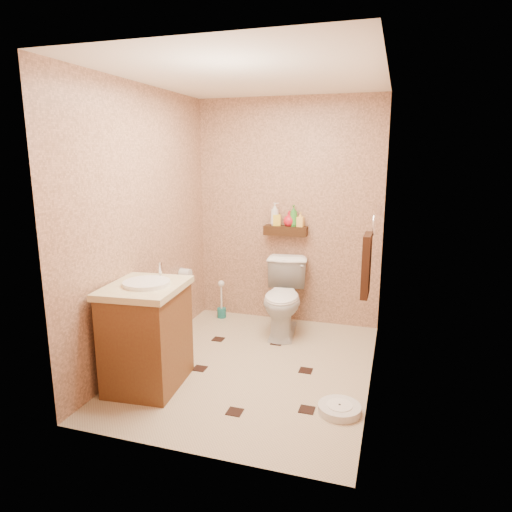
% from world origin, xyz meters
% --- Properties ---
extents(ground, '(2.50, 2.50, 0.00)m').
position_xyz_m(ground, '(0.00, 0.00, 0.00)').
color(ground, '#C7B691').
rests_on(ground, ground).
extents(wall_back, '(2.00, 0.04, 2.40)m').
position_xyz_m(wall_back, '(0.00, 1.25, 1.20)').
color(wall_back, tan).
rests_on(wall_back, ground).
extents(wall_front, '(2.00, 0.04, 2.40)m').
position_xyz_m(wall_front, '(0.00, -1.25, 1.20)').
color(wall_front, tan).
rests_on(wall_front, ground).
extents(wall_left, '(0.04, 2.50, 2.40)m').
position_xyz_m(wall_left, '(-1.00, 0.00, 1.20)').
color(wall_left, tan).
rests_on(wall_left, ground).
extents(wall_right, '(0.04, 2.50, 2.40)m').
position_xyz_m(wall_right, '(1.00, 0.00, 1.20)').
color(wall_right, tan).
rests_on(wall_right, ground).
extents(ceiling, '(2.00, 2.50, 0.02)m').
position_xyz_m(ceiling, '(0.00, 0.00, 2.40)').
color(ceiling, white).
rests_on(ceiling, wall_back).
extents(wall_shelf, '(0.46, 0.14, 0.10)m').
position_xyz_m(wall_shelf, '(0.00, 1.17, 1.02)').
color(wall_shelf, '#39220F').
rests_on(wall_shelf, wall_back).
extents(floor_accents, '(1.21, 1.39, 0.01)m').
position_xyz_m(floor_accents, '(0.05, -0.07, 0.00)').
color(floor_accents, black).
rests_on(floor_accents, ground).
extents(toilet, '(0.52, 0.79, 0.76)m').
position_xyz_m(toilet, '(0.07, 0.83, 0.38)').
color(toilet, white).
rests_on(toilet, ground).
extents(vanity, '(0.62, 0.73, 0.96)m').
position_xyz_m(vanity, '(-0.70, -0.54, 0.43)').
color(vanity, brown).
rests_on(vanity, ground).
extents(bathroom_scale, '(0.36, 0.36, 0.06)m').
position_xyz_m(bathroom_scale, '(0.82, -0.51, 0.03)').
color(bathroom_scale, silver).
rests_on(bathroom_scale, ground).
extents(toilet_brush, '(0.10, 0.10, 0.44)m').
position_xyz_m(toilet_brush, '(-0.71, 1.07, 0.15)').
color(toilet_brush, '#1A6B68').
rests_on(toilet_brush, ground).
extents(towel_ring, '(0.12, 0.30, 0.76)m').
position_xyz_m(towel_ring, '(0.91, 0.25, 0.95)').
color(towel_ring, silver).
rests_on(towel_ring, wall_right).
extents(toilet_paper, '(0.12, 0.11, 0.12)m').
position_xyz_m(toilet_paper, '(-0.94, 0.65, 0.60)').
color(toilet_paper, silver).
rests_on(toilet_paper, wall_left).
extents(bottle_a, '(0.10, 0.10, 0.25)m').
position_xyz_m(bottle_a, '(-0.12, 1.17, 1.19)').
color(bottle_a, silver).
rests_on(bottle_a, wall_shelf).
extents(bottle_b, '(0.11, 0.11, 0.18)m').
position_xyz_m(bottle_b, '(-0.11, 1.17, 1.16)').
color(bottle_b, yellow).
rests_on(bottle_b, wall_shelf).
extents(bottle_c, '(0.18, 0.18, 0.16)m').
position_xyz_m(bottle_c, '(0.04, 1.17, 1.15)').
color(bottle_c, red).
rests_on(bottle_c, wall_shelf).
extents(bottle_d, '(0.11, 0.11, 0.22)m').
position_xyz_m(bottle_d, '(0.08, 1.17, 1.18)').
color(bottle_d, green).
rests_on(bottle_d, wall_shelf).
extents(bottle_e, '(0.08, 0.08, 0.15)m').
position_xyz_m(bottle_e, '(0.16, 1.17, 1.15)').
color(bottle_e, '#FFC854').
rests_on(bottle_e, wall_shelf).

